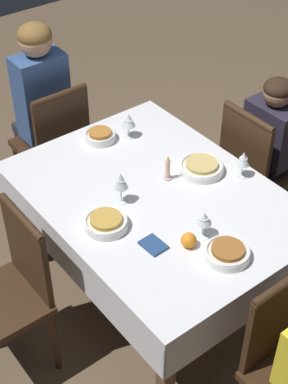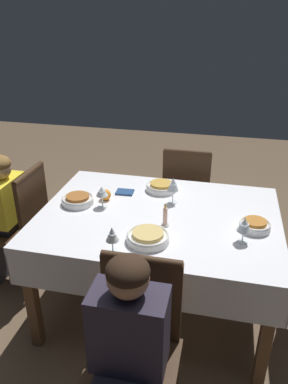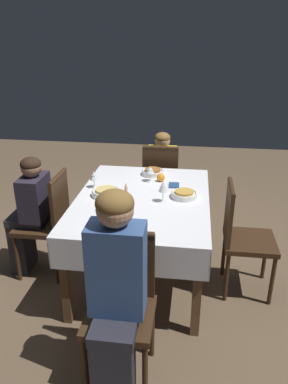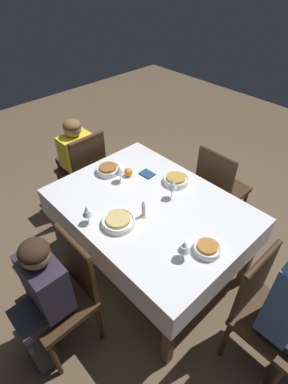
{
  "view_description": "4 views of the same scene",
  "coord_description": "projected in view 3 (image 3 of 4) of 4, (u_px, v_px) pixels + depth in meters",
  "views": [
    {
      "loc": [
        1.7,
        -1.39,
        2.56
      ],
      "look_at": [
        -0.0,
        -0.07,
        0.77
      ],
      "focal_mm": 55.0,
      "sensor_mm": 36.0,
      "label": 1
    },
    {
      "loc": [
        -0.35,
        1.91,
        1.82
      ],
      "look_at": [
        0.07,
        0.06,
        0.89
      ],
      "focal_mm": 35.0,
      "sensor_mm": 36.0,
      "label": 2
    },
    {
      "loc": [
        -2.68,
        -0.38,
        1.94
      ],
      "look_at": [
        -0.02,
        -0.01,
        0.78
      ],
      "focal_mm": 35.0,
      "sensor_mm": 36.0,
      "label": 3
    },
    {
      "loc": [
        -1.14,
        1.13,
        2.18
      ],
      "look_at": [
        0.06,
        0.0,
        0.8
      ],
      "focal_mm": 28.0,
      "sensor_mm": 36.0,
      "label": 4
    }
  ],
  "objects": [
    {
      "name": "person_child_yellow",
      "position": [
        162.0,
        171.0,
        4.06
      ],
      "size": [
        0.33,
        0.3,
        0.99
      ],
      "rotation": [
        0.0,
        0.0,
        1.57
      ],
      "color": "#282833",
      "rests_on": "ground_plane"
    },
    {
      "name": "person_adult_denim",
      "position": [
        116.0,
        288.0,
        1.96
      ],
      "size": [
        0.34,
        0.3,
        1.24
      ],
      "rotation": [
        0.0,
        0.0,
        -1.57
      ],
      "color": "#282833",
      "rests_on": "ground_plane"
    },
    {
      "name": "bowl_west",
      "position": [
        124.0,
        227.0,
        2.45
      ],
      "size": [
        0.17,
        0.17,
        0.06
      ],
      "color": "white",
      "rests_on": "dining_table"
    },
    {
      "name": "ground_plane",
      "position": [
        143.0,
        274.0,
        3.25
      ],
      "size": [
        8.0,
        8.0,
        0.0
      ],
      "primitive_type": "plane",
      "color": "brown"
    },
    {
      "name": "chair_east",
      "position": [
        161.0,
        180.0,
        3.92
      ],
      "size": [
        0.39,
        0.39,
        0.9
      ],
      "rotation": [
        0.0,
        0.0,
        1.57
      ],
      "color": "#382314",
      "rests_on": "ground_plane"
    },
    {
      "name": "bowl_east",
      "position": [
        153.0,
        172.0,
        3.42
      ],
      "size": [
        0.2,
        0.2,
        0.06
      ],
      "color": "white",
      "rests_on": "dining_table"
    },
    {
      "name": "dining_table",
      "position": [
        143.0,
        207.0,
        2.99
      ],
      "size": [
        1.42,
        1.04,
        0.73
      ],
      "color": "silver",
      "rests_on": "ground_plane"
    },
    {
      "name": "wine_glass_east",
      "position": [
        150.0,
        170.0,
        3.24
      ],
      "size": [
        0.07,
        0.07,
        0.14
      ],
      "color": "white",
      "rests_on": "dining_table"
    },
    {
      "name": "candle_centerpiece",
      "position": [
        126.0,
        194.0,
        2.9
      ],
      "size": [
        0.05,
        0.05,
        0.14
      ],
      "color": "beige",
      "rests_on": "dining_table"
    },
    {
      "name": "person_child_dark",
      "position": [
        29.0,
        211.0,
        3.09
      ],
      "size": [
        0.3,
        0.33,
        1.04
      ],
      "rotation": [
        0.0,
        0.0,
        3.14
      ],
      "color": "#282833",
      "rests_on": "ground_plane"
    },
    {
      "name": "bowl_south",
      "position": [
        184.0,
        194.0,
        2.95
      ],
      "size": [
        0.2,
        0.2,
        0.06
      ],
      "color": "white",
      "rests_on": "dining_table"
    },
    {
      "name": "chair_west",
      "position": [
        122.0,
        300.0,
        2.16
      ],
      "size": [
        0.39,
        0.39,
        0.9
      ],
      "rotation": [
        0.0,
        0.0,
        -1.57
      ],
      "color": "#382314",
      "rests_on": "ground_plane"
    },
    {
      "name": "bowl_north",
      "position": [
        106.0,
        192.0,
        2.99
      ],
      "size": [
        0.23,
        0.23,
        0.06
      ],
      "color": "white",
      "rests_on": "dining_table"
    },
    {
      "name": "wine_glass_south",
      "position": [
        163.0,
        187.0,
        2.84
      ],
      "size": [
        0.07,
        0.07,
        0.17
      ],
      "color": "white",
      "rests_on": "dining_table"
    },
    {
      "name": "chair_south",
      "position": [
        242.0,
        234.0,
        2.87
      ],
      "size": [
        0.39,
        0.39,
        0.9
      ],
      "color": "#382314",
      "rests_on": "ground_plane"
    },
    {
      "name": "napkin_red_folded",
      "position": [
        174.0,
        185.0,
        3.18
      ],
      "size": [
        0.12,
        0.09,
        0.01
      ],
      "rotation": [
        0.0,
        0.0,
        0.05
      ],
      "color": "navy",
      "rests_on": "dining_table"
    },
    {
      "name": "wine_glass_north",
      "position": [
        94.0,
        176.0,
        3.11
      ],
      "size": [
        0.07,
        0.07,
        0.15
      ],
      "color": "white",
      "rests_on": "dining_table"
    },
    {
      "name": "wine_glass_west",
      "position": [
        104.0,
        211.0,
        2.5
      ],
      "size": [
        0.08,
        0.08,
        0.14
      ],
      "color": "white",
      "rests_on": "dining_table"
    },
    {
      "name": "chair_north",
      "position": [
        49.0,
        219.0,
        3.1
      ],
      "size": [
        0.39,
        0.39,
        0.9
      ],
      "rotation": [
        0.0,
        0.0,
        3.14
      ],
      "color": "#382314",
      "rests_on": "ground_plane"
    },
    {
      "name": "orange_fruit",
      "position": [
        161.0,
        177.0,
        3.27
      ],
      "size": [
        0.07,
        0.07,
        0.07
      ],
      "primitive_type": "sphere",
      "color": "orange",
      "rests_on": "dining_table"
    }
  ]
}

